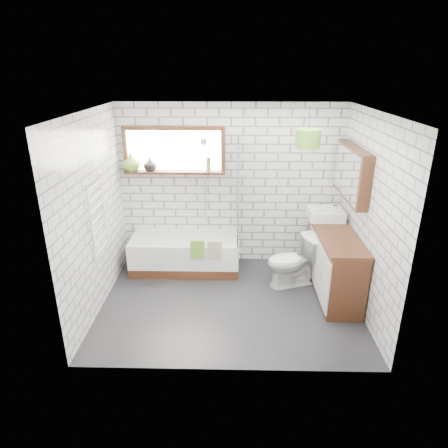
{
  "coord_description": "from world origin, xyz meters",
  "views": [
    {
      "loc": [
        0.04,
        -4.64,
        2.98
      ],
      "look_at": [
        -0.08,
        0.25,
        1.04
      ],
      "focal_mm": 32.0,
      "sensor_mm": 36.0,
      "label": 1
    }
  ],
  "objects_px": {
    "basin": "(326,214)",
    "pendant": "(308,138)",
    "vanity": "(334,262)",
    "bathtub": "(185,253)",
    "toilet": "(292,261)"
  },
  "relations": [
    {
      "from": "vanity",
      "to": "pendant",
      "type": "relative_size",
      "value": 4.82
    },
    {
      "from": "bathtub",
      "to": "vanity",
      "type": "relative_size",
      "value": 1.05
    },
    {
      "from": "vanity",
      "to": "toilet",
      "type": "xyz_separation_m",
      "value": [
        -0.55,
        0.15,
        -0.08
      ]
    },
    {
      "from": "basin",
      "to": "pendant",
      "type": "relative_size",
      "value": 1.51
    },
    {
      "from": "vanity",
      "to": "pendant",
      "type": "distance_m",
      "value": 1.73
    },
    {
      "from": "vanity",
      "to": "pendant",
      "type": "height_order",
      "value": "pendant"
    },
    {
      "from": "bathtub",
      "to": "toilet",
      "type": "height_order",
      "value": "toilet"
    },
    {
      "from": "toilet",
      "to": "basin",
      "type": "bearing_deg",
      "value": 107.96
    },
    {
      "from": "bathtub",
      "to": "toilet",
      "type": "bearing_deg",
      "value": -15.66
    },
    {
      "from": "vanity",
      "to": "pendant",
      "type": "xyz_separation_m",
      "value": [
        -0.44,
        0.28,
        1.65
      ]
    },
    {
      "from": "bathtub",
      "to": "basin",
      "type": "relative_size",
      "value": 3.34
    },
    {
      "from": "basin",
      "to": "bathtub",
      "type": "bearing_deg",
      "value": 177.46
    },
    {
      "from": "bathtub",
      "to": "pendant",
      "type": "distance_m",
      "value": 2.52
    },
    {
      "from": "bathtub",
      "to": "basin",
      "type": "bearing_deg",
      "value": -2.54
    },
    {
      "from": "basin",
      "to": "toilet",
      "type": "relative_size",
      "value": 0.66
    }
  ]
}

